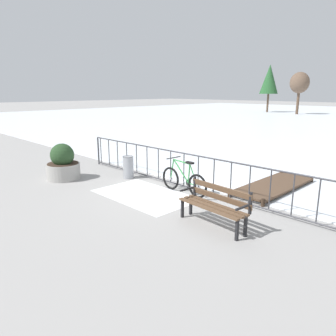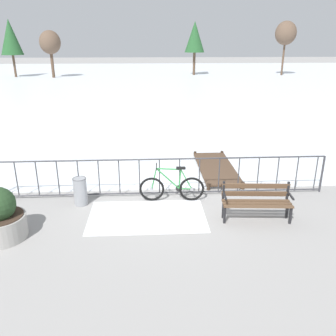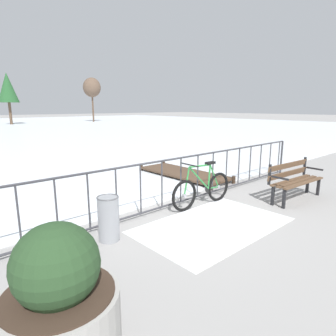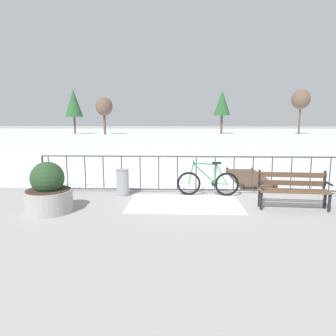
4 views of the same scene
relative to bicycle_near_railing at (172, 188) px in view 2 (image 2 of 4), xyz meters
The scene contains 13 objects.
ground_plane 0.60m from the bicycle_near_railing, 131.91° to the left, with size 160.00×160.00×0.00m, color gray.
frozen_pond 28.75m from the bicycle_near_railing, 90.62° to the left, with size 80.00×56.00×0.03m, color silver.
snow_patch 1.13m from the bicycle_near_railing, 127.57° to the right, with size 2.81×1.72×0.01m, color white.
railing_fence 0.51m from the bicycle_near_railing, 131.91° to the left, with size 9.06×0.06×1.07m.
bicycle_near_railing is the anchor object (origin of this frame).
park_bench 2.22m from the bicycle_near_railing, 29.93° to the right, with size 1.63×0.59×0.89m.
planter_with_shrub 4.12m from the bicycle_near_railing, 156.41° to the right, with size 1.06×1.06×1.16m.
trash_bin 2.37m from the bicycle_near_railing, behind, with size 0.35×0.35×0.73m.
wooden_dock 2.68m from the bicycle_near_railing, 53.59° to the left, with size 1.10×3.10×0.20m.
tree_far_west 37.53m from the bicycle_near_railing, 65.62° to the left, with size 2.41×2.41×6.07m.
tree_west_mid 34.54m from the bicycle_near_railing, 108.85° to the left, with size 2.25×2.25×5.00m.
tree_centre 37.14m from the bicycle_near_railing, 114.95° to the left, with size 2.38×2.38×6.15m.
tree_east_mid 35.38m from the bicycle_near_railing, 81.91° to the left, with size 2.32×2.32×6.05m.
Camera 2 is at (-0.26, -8.79, 4.03)m, focal length 37.50 mm.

